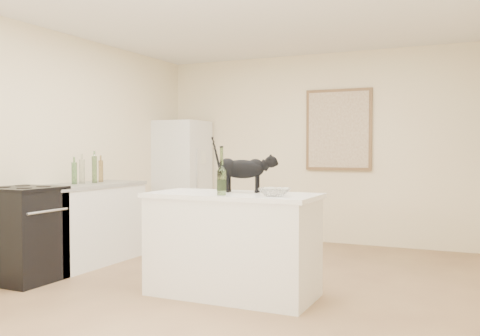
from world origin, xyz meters
The scene contains 17 objects.
floor centered at (0.00, 0.00, 0.00)m, with size 5.50×5.50×0.00m, color #A07E55.
ceiling centered at (0.00, 0.00, 2.60)m, with size 5.50×5.50×0.00m, color white.
wall_back centered at (0.00, 2.75, 1.30)m, with size 4.50×4.50×0.00m, color #F8EBC0.
wall_left centered at (-2.25, 0.00, 1.30)m, with size 5.50×5.50×0.00m, color #F8EBC0.
island_base centered at (0.10, -0.20, 0.43)m, with size 1.44×0.67×0.86m, color white.
island_top centered at (0.10, -0.20, 0.88)m, with size 1.50×0.70×0.04m, color white.
left_cabinets centered at (-1.95, 0.30, 0.43)m, with size 0.60×1.40×0.86m, color white.
left_countertop centered at (-1.95, 0.30, 0.88)m, with size 0.62×1.44×0.04m, color gray.
stove centered at (-1.95, -0.60, 0.45)m, with size 0.60×0.60×0.90m, color black.
fridge centered at (-1.95, 2.35, 0.85)m, with size 0.68×0.68×1.70m, color white.
artwork_frame centered at (0.30, 2.72, 1.55)m, with size 0.90×0.03×1.10m, color brown.
artwork_canvas centered at (0.30, 2.70, 1.55)m, with size 0.82×0.00×1.02m, color beige.
black_cat centered at (0.13, -0.06, 1.09)m, with size 0.53×0.16×0.37m, color black, non-canonical shape.
wine_bottle centered at (0.10, -0.41, 1.08)m, with size 0.08×0.08×0.36m, color #3B6026.
glass_bowl centered at (0.54, -0.31, 0.93)m, with size 0.27×0.27×0.07m, color white.
fridge_paper centered at (-1.60, 2.36, 1.17)m, with size 0.01×0.15×0.19m, color silver.
counter_bottle_cluster centered at (-1.97, 0.35, 1.04)m, with size 0.12×0.48×0.31m.
Camera 1 is at (2.09, -4.36, 1.28)m, focal length 39.64 mm.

